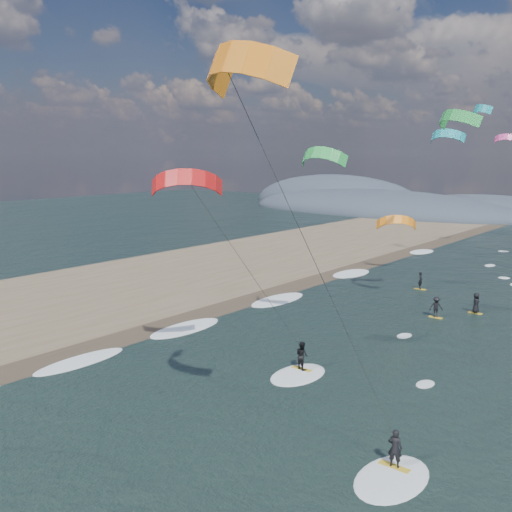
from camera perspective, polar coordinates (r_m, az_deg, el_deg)
The scene contains 9 objects.
ground at distance 27.12m, azimuth -15.58°, elevation -18.61°, with size 260.00×260.00×0.00m, color black.
sand_strip at distance 51.27m, azimuth -21.80°, elevation -5.07°, with size 26.00×240.00×0.00m, color brown.
wet_sand_strip at distance 41.46m, azimuth -13.72°, elevation -8.18°, with size 3.00×240.00×0.00m, color #382D23.
coastal_hills at distance 137.82m, azimuth 11.59°, elevation 4.72°, with size 80.00×41.00×15.00m.
kitesurfer_near_a at distance 20.03m, azimuth 0.62°, elevation 9.96°, with size 7.80×8.78×16.93m.
kitesurfer_near_b at distance 31.31m, azimuth -3.28°, elevation 1.57°, with size 7.06×9.19×12.80m.
far_kitesurfers at distance 49.97m, azimuth 18.43°, elevation -4.23°, with size 8.08×9.23×1.71m.
bg_kite_field at distance 64.13m, azimuth 22.10°, elevation 9.39°, with size 13.13×61.92×12.02m.
shoreline_surf at distance 43.43m, azimuth -7.70°, elevation -7.12°, with size 2.40×79.40×0.11m.
Camera 1 is at (19.89, -13.12, 12.95)m, focal length 40.00 mm.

